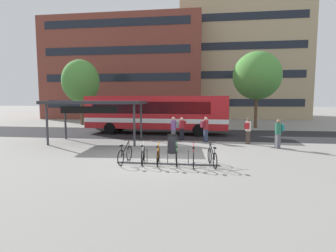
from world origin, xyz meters
The scene contains 21 objects.
ground centered at (0.00, 0.00, 0.00)m, with size 200.00×200.00×0.00m, color gray.
bus_lane_asphalt centered at (0.00, 9.70, 0.00)m, with size 80.00×7.20×0.01m, color #232326.
city_bus centered at (-1.87, 9.69, 1.78)m, with size 12.13×3.16×3.20m.
bike_rack centered at (0.48, -0.78, 0.09)m, with size 4.67×0.12×0.70m.
parked_bicycle_black_0 centered at (-1.50, -0.74, 0.38)m, with size 0.52×1.72×0.99m.
parked_bicycle_silver_1 centered at (-0.66, -0.71, 0.38)m, with size 0.52×1.71×0.99m.
parked_bicycle_orange_2 centered at (0.05, -0.76, 0.38)m, with size 0.52×1.72×0.99m.
parked_bicycle_green_3 centered at (0.87, -0.67, 0.38)m, with size 0.52×1.72×0.99m.
parked_bicycle_red_4 centered at (1.65, -0.87, 0.38)m, with size 0.52×1.72×0.99m.
parked_bicycle_black_5 centered at (2.47, -0.76, 0.38)m, with size 0.54×1.70×0.99m.
transit_shelter centered at (-5.11, 4.62, 2.65)m, with size 6.66×3.84×2.82m.
commuter_red_pack_0 centered at (0.56, 6.33, 0.95)m, with size 0.53×0.61×1.64m.
commuter_teal_pack_1 centered at (6.51, 3.95, 1.01)m, with size 0.61×0.53×1.75m.
commuter_grey_pack_2 centered at (0.15, 4.76, 1.03)m, with size 0.52×0.34×1.78m.
commuter_maroon_pack_3 centered at (2.21, 5.79, 1.00)m, with size 0.60×0.52×1.73m.
commuter_red_pack_4 centered at (4.97, 5.26, 1.00)m, with size 0.53×0.61×1.73m.
trash_bin centered at (0.40, 1.78, 0.52)m, with size 0.55×0.55×1.03m.
street_tree_0 centered at (7.43, 15.65, 5.34)m, with size 4.84×4.84×7.78m.
street_tree_1 centered at (-11.88, 16.26, 4.99)m, with size 4.20×4.20×7.44m.
building_left_wing centered at (-10.33, 29.56, 7.54)m, with size 23.96×11.42×15.08m.
building_right_wing centered at (8.01, 34.40, 12.30)m, with size 19.22×14.04×24.61m.
Camera 1 is at (2.05, -12.12, 2.91)m, focal length 27.76 mm.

